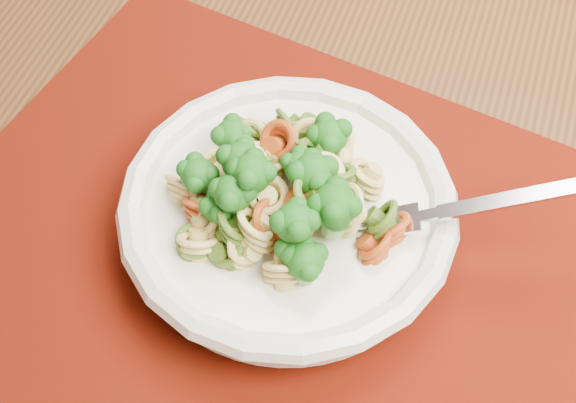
{
  "coord_description": "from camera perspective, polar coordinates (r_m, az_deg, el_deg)",
  "views": [
    {
      "loc": [
        -0.48,
        -0.18,
        1.21
      ],
      "look_at": [
        -0.45,
        0.13,
        0.77
      ],
      "focal_mm": 50.0,
      "sensor_mm": 36.0,
      "label": 1
    }
  ],
  "objects": [
    {
      "name": "pasta_broccoli_heap",
      "position": [
        0.54,
        0.0,
        0.37
      ],
      "size": [
        0.2,
        0.2,
        0.06
      ],
      "primitive_type": null,
      "color": "#EDD175",
      "rests_on": "pasta_bowl"
    },
    {
      "name": "dining_table",
      "position": [
        0.71,
        2.53,
        0.61
      ],
      "size": [
        1.7,
        1.43,
        0.73
      ],
      "rotation": [
        0.0,
        0.0,
        -0.4
      ],
      "color": "#563218",
      "rests_on": "ground"
    },
    {
      "name": "placemat",
      "position": [
        0.57,
        -0.69,
        -3.55
      ],
      "size": [
        0.62,
        0.58,
        0.0
      ],
      "primitive_type": "cube",
      "rotation": [
        0.0,
        0.0,
        -0.58
      ],
      "color": "#4D0C03",
      "rests_on": "dining_table"
    },
    {
      "name": "pasta_bowl",
      "position": [
        0.55,
        -0.0,
        -0.72
      ],
      "size": [
        0.23,
        0.23,
        0.04
      ],
      "color": "white",
      "rests_on": "placemat"
    },
    {
      "name": "fork",
      "position": [
        0.53,
        7.99,
        -1.34
      ],
      "size": [
        0.18,
        0.04,
        0.08
      ],
      "primitive_type": null,
      "rotation": [
        0.0,
        -0.35,
        -0.08
      ],
      "color": "silver",
      "rests_on": "pasta_bowl"
    }
  ]
}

